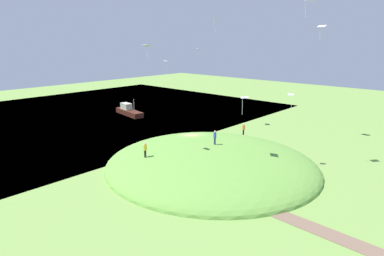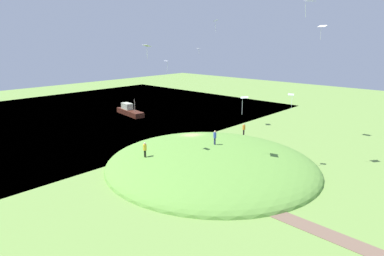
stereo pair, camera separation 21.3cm
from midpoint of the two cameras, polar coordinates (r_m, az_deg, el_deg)
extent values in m
plane|color=olive|center=(47.10, 0.02, -3.35)|extent=(160.00, 160.00, 0.00)
cube|color=#456597|center=(71.71, -18.86, 2.05)|extent=(57.99, 80.00, 0.40)
ellipsoid|color=#62973D|center=(40.50, 3.41, -6.48)|extent=(26.12, 25.11, 4.60)
cube|color=brown|center=(29.26, 22.32, -16.55)|extent=(17.15, 2.26, 0.04)
cube|color=#431E14|center=(68.65, -10.60, 2.67)|extent=(8.52, 3.32, 1.02)
cube|color=#B0B79B|center=(69.52, -11.12, 3.75)|extent=(2.87, 1.81, 1.25)
cylinder|color=gray|center=(66.49, -9.84, 3.86)|extent=(0.14, 0.14, 2.50)
cube|color=#21264D|center=(40.75, 4.12, -2.31)|extent=(0.21, 0.12, 0.86)
cylinder|color=#364DB5|center=(40.53, 4.14, -1.27)|extent=(0.39, 0.39, 0.68)
sphere|color=tan|center=(40.40, 4.15, -0.63)|extent=(0.26, 0.26, 0.26)
cube|color=black|center=(38.12, -7.99, -4.43)|extent=(0.25, 0.17, 0.86)
cylinder|color=gold|center=(37.87, -8.04, -3.34)|extent=(0.50, 0.50, 0.68)
sphere|color=beige|center=(37.73, -8.06, -2.67)|extent=(0.26, 0.26, 0.26)
cube|color=black|center=(49.58, 9.08, -0.74)|extent=(0.14, 0.24, 0.83)
cylinder|color=orange|center=(49.39, 9.12, 0.09)|extent=(0.44, 0.44, 0.65)
sphere|color=tan|center=(49.28, 9.14, 0.60)|extent=(0.25, 0.25, 0.25)
cube|color=white|center=(57.08, 4.26, 18.12)|extent=(1.29, 1.33, 0.26)
cylinder|color=white|center=(57.34, 4.21, 17.00)|extent=(0.20, 0.07, 1.65)
cube|color=white|center=(39.77, 16.94, 5.57)|extent=(0.79, 0.70, 0.15)
cylinder|color=white|center=(39.55, 17.05, 4.17)|extent=(0.10, 0.20, 1.50)
cube|color=white|center=(53.56, 21.81, 16.10)|extent=(1.21, 0.85, 0.30)
cylinder|color=white|center=(53.55, 21.55, 14.93)|extent=(0.06, 0.14, 1.65)
cube|color=white|center=(36.70, -7.68, 13.99)|extent=(0.92, 0.65, 0.21)
cylinder|color=white|center=(36.72, -7.62, 12.76)|extent=(0.18, 0.14, 1.13)
cube|color=silver|center=(64.83, 1.15, 13.65)|extent=(0.66, 0.77, 0.08)
cylinder|color=silver|center=(64.96, 1.29, 13.08)|extent=(0.06, 0.05, 0.98)
cube|color=silver|center=(40.29, 19.91, 20.03)|extent=(1.22, 1.29, 0.09)
cylinder|color=silver|center=(40.06, 19.24, 18.70)|extent=(0.12, 0.20, 1.43)
cube|color=white|center=(59.00, -4.43, 11.53)|extent=(1.05, 1.11, 0.12)
cylinder|color=white|center=(59.09, -4.20, 10.38)|extent=(0.09, 0.22, 1.93)
cube|color=white|center=(36.60, 9.26, 5.26)|extent=(1.32, 1.42, 0.11)
cylinder|color=white|center=(37.02, 8.87, 3.60)|extent=(0.18, 0.22, 1.67)
cylinder|color=brown|center=(49.26, -1.04, -1.75)|extent=(0.14, 0.14, 1.27)
camera|label=1|loc=(0.11, -89.85, 0.04)|focal=30.73mm
camera|label=2|loc=(0.11, 90.15, -0.04)|focal=30.73mm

